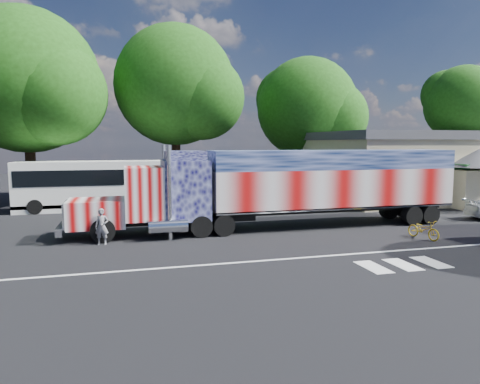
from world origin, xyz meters
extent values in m
plane|color=black|center=(0.00, 0.00, 0.00)|extent=(100.00, 100.00, 0.00)
cube|color=silver|center=(0.00, -3.00, 0.01)|extent=(30.00, 0.15, 0.01)
cube|color=silver|center=(2.80, -4.80, 0.01)|extent=(0.70, 1.60, 0.01)
cube|color=silver|center=(4.00, -4.80, 0.01)|extent=(0.70, 1.60, 0.01)
cube|color=silver|center=(5.20, -4.80, 0.01)|extent=(0.70, 1.60, 0.01)
cube|color=black|center=(-3.80, 2.67, 0.68)|extent=(8.78, 0.98, 0.29)
cube|color=#D6797A|center=(-6.92, 2.67, 1.17)|extent=(2.54, 2.15, 1.27)
cube|color=silver|center=(-8.24, 2.67, 1.17)|extent=(0.12, 1.85, 1.13)
cube|color=silver|center=(-8.43, 2.67, 0.54)|extent=(0.29, 2.44, 0.35)
cube|color=#D6797A|center=(-4.77, 2.67, 2.05)|extent=(1.76, 2.44, 2.44)
cube|color=black|center=(-5.60, 2.67, 2.49)|extent=(0.06, 2.05, 0.88)
cube|color=#494B80|center=(-2.82, 2.67, 2.15)|extent=(2.15, 2.44, 2.83)
cube|color=#494B80|center=(-2.82, 2.67, 3.75)|extent=(1.76, 2.34, 0.49)
cylinder|color=silver|center=(-3.70, 3.96, 2.15)|extent=(0.20, 0.20, 4.29)
cylinder|color=silver|center=(-3.70, 1.38, 2.15)|extent=(0.20, 0.20, 4.29)
cylinder|color=silver|center=(-3.80, 3.94, 0.63)|extent=(1.76, 0.64, 0.64)
cylinder|color=silver|center=(-3.80, 1.40, 0.63)|extent=(1.76, 0.64, 0.64)
cylinder|color=black|center=(-6.63, 1.60, 0.54)|extent=(1.07, 0.34, 1.07)
cylinder|color=black|center=(-6.63, 3.74, 0.54)|extent=(1.07, 0.34, 1.07)
cylinder|color=black|center=(-2.24, 1.65, 0.51)|extent=(1.01, 0.54, 1.01)
cylinder|color=black|center=(-2.24, 3.70, 0.51)|extent=(1.01, 0.54, 1.01)
cylinder|color=black|center=(-1.17, 1.65, 0.51)|extent=(1.01, 0.54, 1.01)
cylinder|color=black|center=(-1.17, 3.70, 0.51)|extent=(1.01, 0.54, 1.01)
cube|color=black|center=(4.98, 2.67, 0.93)|extent=(12.68, 1.07, 0.29)
cube|color=#DB7777|center=(4.98, 2.67, 2.05)|extent=(13.07, 2.54, 1.95)
cube|color=#455589|center=(4.98, 2.67, 3.51)|extent=(13.07, 2.54, 0.98)
cube|color=silver|center=(4.98, 2.67, 1.07)|extent=(13.07, 2.54, 0.12)
cube|color=silver|center=(11.53, 2.67, 2.54)|extent=(0.04, 2.44, 2.83)
cylinder|color=black|center=(9.17, 1.65, 0.51)|extent=(1.01, 0.54, 1.01)
cylinder|color=black|center=(9.17, 3.70, 0.51)|extent=(1.01, 0.54, 1.01)
cylinder|color=black|center=(10.24, 1.65, 0.51)|extent=(1.01, 0.54, 1.01)
cylinder|color=black|center=(10.24, 3.70, 0.51)|extent=(1.01, 0.54, 1.01)
cube|color=white|center=(-6.95, 11.76, 1.59)|extent=(10.93, 2.37, 3.19)
cube|color=black|center=(-6.95, 11.76, 2.19)|extent=(10.56, 2.42, 1.00)
cube|color=black|center=(-6.95, 11.76, 0.41)|extent=(10.93, 2.37, 0.23)
cube|color=black|center=(-12.42, 11.76, 1.73)|extent=(0.05, 2.09, 1.27)
cylinder|color=black|center=(-11.05, 10.62, 0.46)|extent=(0.91, 0.27, 0.91)
cylinder|color=black|center=(-11.05, 12.90, 0.46)|extent=(0.91, 0.27, 0.91)
cylinder|color=black|center=(-4.22, 10.62, 0.46)|extent=(0.91, 0.27, 0.91)
cylinder|color=black|center=(-4.22, 12.90, 0.46)|extent=(0.91, 0.27, 0.91)
cylinder|color=black|center=(-3.40, 10.62, 0.46)|extent=(0.91, 0.27, 0.91)
cylinder|color=black|center=(-3.40, 12.90, 0.46)|extent=(0.91, 0.27, 0.91)
cube|color=beige|center=(20.00, 11.00, 2.30)|extent=(22.00, 10.00, 4.60)
cube|color=#46464B|center=(20.00, 11.00, 4.90)|extent=(22.40, 10.40, 0.60)
cube|color=#1E5926|center=(12.00, 5.96, 2.40)|extent=(1.60, 0.08, 1.20)
cube|color=#1E5926|center=(16.00, 5.96, 2.40)|extent=(1.60, 0.08, 1.20)
cube|color=beige|center=(17.00, 5.40, 1.30)|extent=(3.00, 1.20, 2.60)
cube|color=#1E5926|center=(17.00, 5.40, 2.90)|extent=(3.40, 1.60, 0.25)
cone|color=#46464B|center=(17.00, 5.40, 3.40)|extent=(4.00, 4.00, 1.20)
imported|color=slate|center=(-6.64, 1.25, 0.79)|extent=(0.63, 0.47, 1.58)
imported|color=gold|center=(7.53, -1.39, 0.44)|extent=(0.95, 1.77, 0.88)
cylinder|color=black|center=(10.35, 18.32, 3.00)|extent=(0.70, 0.70, 6.00)
sphere|color=#1E5313|center=(10.35, 18.32, 7.50)|extent=(8.96, 8.96, 8.96)
sphere|color=#1E5313|center=(12.14, 16.98, 6.65)|extent=(6.27, 6.27, 6.27)
sphere|color=#1E5313|center=(9.01, 19.66, 8.36)|extent=(5.83, 5.83, 5.83)
cylinder|color=black|center=(-12.11, 15.49, 3.48)|extent=(0.70, 0.70, 6.95)
sphere|color=#1E5313|center=(-12.11, 15.49, 8.69)|extent=(10.03, 10.03, 10.03)
sphere|color=#1E5313|center=(-10.10, 13.99, 7.70)|extent=(7.02, 7.02, 7.02)
sphere|color=#1E5313|center=(-13.61, 17.00, 9.68)|extent=(6.52, 6.52, 6.52)
cylinder|color=black|center=(25.69, 16.66, 3.24)|extent=(0.70, 0.70, 6.49)
sphere|color=#1E5313|center=(25.69, 16.66, 8.11)|extent=(7.16, 7.16, 7.16)
sphere|color=#1E5313|center=(24.61, 17.74, 9.04)|extent=(4.66, 4.66, 4.66)
cylinder|color=black|center=(-1.56, 17.26, 3.58)|extent=(0.70, 0.70, 7.16)
sphere|color=#1E5313|center=(-1.56, 17.26, 8.95)|extent=(9.53, 9.53, 9.53)
sphere|color=#1E5313|center=(0.35, 15.83, 7.93)|extent=(6.67, 6.67, 6.67)
sphere|color=#1E5313|center=(-2.99, 18.69, 9.97)|extent=(6.20, 6.20, 6.20)
camera|label=1|loc=(-5.58, -17.80, 4.38)|focal=32.00mm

